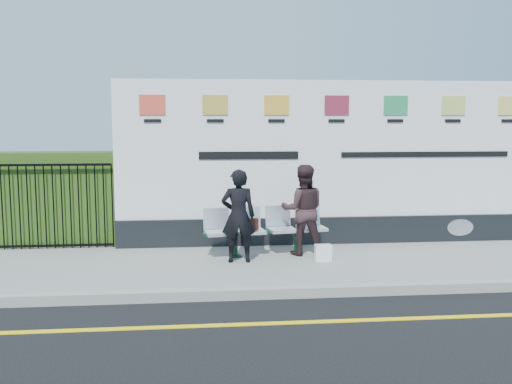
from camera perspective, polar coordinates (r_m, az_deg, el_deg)
ground at (r=7.16m, az=11.06°, el=-12.48°), size 80.00×80.00×0.00m
pavement at (r=9.46m, az=6.68°, el=-7.16°), size 14.00×3.00×0.12m
kerb at (r=8.05m, az=9.00°, el=-9.69°), size 14.00×0.18×0.14m
yellow_line at (r=7.16m, az=11.06°, el=-12.45°), size 14.00×0.10×0.01m
billboard at (r=10.64m, az=7.86°, el=1.84°), size 8.00×0.30×3.00m
hedge at (r=11.15m, az=-19.06°, el=-0.57°), size 2.35×0.70×1.70m
railing at (r=10.72m, az=-19.59°, el=-1.32°), size 2.05×0.06×1.54m
bench at (r=9.72m, az=1.04°, el=-5.02°), size 2.14×0.85×0.45m
woman_left at (r=9.15m, az=-1.78°, el=-2.40°), size 0.56×0.37×1.51m
woman_right at (r=9.69m, az=4.72°, el=-1.78°), size 0.80×0.65×1.54m
handbag_brown at (r=9.59m, az=-0.53°, el=-3.23°), size 0.26×0.13×0.20m
carrier_bag_white at (r=9.40m, az=6.71°, el=-6.05°), size 0.27×0.16×0.27m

